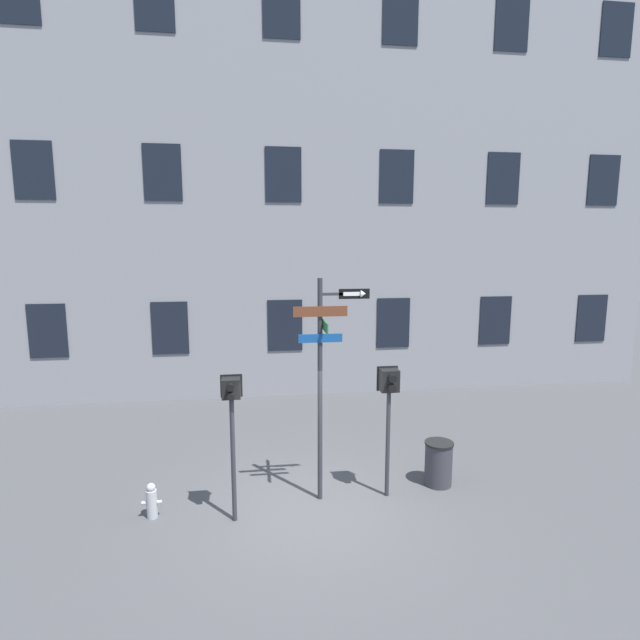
# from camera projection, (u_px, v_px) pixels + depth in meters

# --- Properties ---
(ground_plane) EXTENTS (60.00, 60.00, 0.00)m
(ground_plane) POSITION_uv_depth(u_px,v_px,m) (313.00, 511.00, 8.99)
(ground_plane) COLOR #424244
(building_facade) EXTENTS (24.00, 0.63, 13.46)m
(building_facade) POSITION_uv_depth(u_px,v_px,m) (283.00, 176.00, 14.90)
(building_facade) COLOR gray
(building_facade) RESTS_ON ground_plane
(street_sign_pole) EXTENTS (1.38, 1.03, 4.18)m
(street_sign_pole) POSITION_uv_depth(u_px,v_px,m) (324.00, 368.00, 9.04)
(street_sign_pole) COLOR #2D2D33
(street_sign_pole) RESTS_ON ground_plane
(pedestrian_signal_left) EXTENTS (0.37, 0.40, 2.59)m
(pedestrian_signal_left) POSITION_uv_depth(u_px,v_px,m) (232.00, 410.00, 8.39)
(pedestrian_signal_left) COLOR #2D2D33
(pedestrian_signal_left) RESTS_ON ground_plane
(pedestrian_signal_right) EXTENTS (0.40, 0.40, 2.51)m
(pedestrian_signal_right) POSITION_uv_depth(u_px,v_px,m) (389.00, 395.00, 9.23)
(pedestrian_signal_right) COLOR #2D2D33
(pedestrian_signal_right) RESTS_ON ground_plane
(fire_hydrant) EXTENTS (0.34, 0.18, 0.64)m
(fire_hydrant) POSITION_uv_depth(u_px,v_px,m) (152.00, 501.00, 8.74)
(fire_hydrant) COLOR #A5A5A8
(fire_hydrant) RESTS_ON ground_plane
(trash_bin) EXTENTS (0.57, 0.57, 0.89)m
(trash_bin) POSITION_uv_depth(u_px,v_px,m) (438.00, 463.00, 9.92)
(trash_bin) COLOR #333338
(trash_bin) RESTS_ON ground_plane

